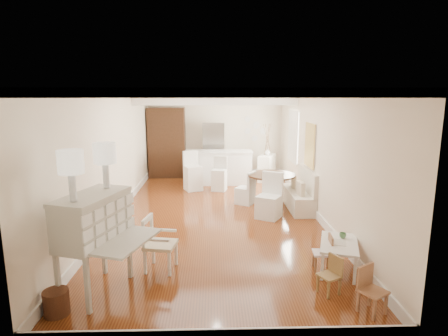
{
  "coord_description": "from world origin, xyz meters",
  "views": [
    {
      "loc": [
        -0.06,
        -8.21,
        2.74
      ],
      "look_at": [
        0.18,
        0.3,
        1.05
      ],
      "focal_mm": 30.0,
      "sensor_mm": 36.0,
      "label": 1
    }
  ],
  "objects_px": {
    "breakfast_counter": "(219,167)",
    "wicker_basket": "(56,303)",
    "sideboard": "(267,168)",
    "kids_chair_a": "(329,275)",
    "dining_table": "(271,190)",
    "slip_chair_near": "(269,196)",
    "fridge": "(224,150)",
    "bar_stool_right": "(219,174)",
    "secretary_bureau": "(95,244)",
    "slip_chair_far": "(245,188)",
    "bar_stool_left": "(193,171)",
    "kids_chair_b": "(322,252)",
    "gustavian_armchair": "(161,244)",
    "kids_table": "(338,256)",
    "pantry_cabinet": "(167,143)",
    "kids_chair_c": "(373,291)"
  },
  "relations": [
    {
      "from": "breakfast_counter",
      "to": "wicker_basket",
      "type": "bearing_deg",
      "value": -107.16
    },
    {
      "from": "sideboard",
      "to": "kids_chair_a",
      "type": "bearing_deg",
      "value": -68.7
    },
    {
      "from": "dining_table",
      "to": "slip_chair_near",
      "type": "distance_m",
      "value": 0.96
    },
    {
      "from": "fridge",
      "to": "breakfast_counter",
      "type": "bearing_deg",
      "value": -100.78
    },
    {
      "from": "dining_table",
      "to": "bar_stool_right",
      "type": "distance_m",
      "value": 1.99
    },
    {
      "from": "secretary_bureau",
      "to": "bar_stool_right",
      "type": "bearing_deg",
      "value": 90.53
    },
    {
      "from": "slip_chair_far",
      "to": "bar_stool_left",
      "type": "distance_m",
      "value": 1.98
    },
    {
      "from": "kids_chair_b",
      "to": "slip_chair_far",
      "type": "bearing_deg",
      "value": -159.81
    },
    {
      "from": "gustavian_armchair",
      "to": "bar_stool_right",
      "type": "distance_m",
      "value": 5.04
    },
    {
      "from": "kids_chair_a",
      "to": "slip_chair_far",
      "type": "xyz_separation_m",
      "value": [
        -0.8,
        4.39,
        0.14
      ]
    },
    {
      "from": "gustavian_armchair",
      "to": "sideboard",
      "type": "relative_size",
      "value": 0.99
    },
    {
      "from": "kids_table",
      "to": "dining_table",
      "type": "distance_m",
      "value": 3.55
    },
    {
      "from": "slip_chair_far",
      "to": "kids_table",
      "type": "bearing_deg",
      "value": 49.15
    },
    {
      "from": "kids_chair_a",
      "to": "pantry_cabinet",
      "type": "bearing_deg",
      "value": 174.7
    },
    {
      "from": "gustavian_armchair",
      "to": "kids_chair_b",
      "type": "relative_size",
      "value": 1.47
    },
    {
      "from": "slip_chair_near",
      "to": "kids_table",
      "type": "bearing_deg",
      "value": -44.48
    },
    {
      "from": "kids_chair_b",
      "to": "bar_stool_left",
      "type": "height_order",
      "value": "bar_stool_left"
    },
    {
      "from": "bar_stool_left",
      "to": "bar_stool_right",
      "type": "relative_size",
      "value": 1.15
    },
    {
      "from": "kids_chair_c",
      "to": "dining_table",
      "type": "xyz_separation_m",
      "value": [
        -0.57,
        4.69,
        0.09
      ]
    },
    {
      "from": "wicker_basket",
      "to": "bar_stool_right",
      "type": "distance_m",
      "value": 6.51
    },
    {
      "from": "dining_table",
      "to": "sideboard",
      "type": "height_order",
      "value": "sideboard"
    },
    {
      "from": "kids_chair_a",
      "to": "breakfast_counter",
      "type": "bearing_deg",
      "value": 164.73
    },
    {
      "from": "pantry_cabinet",
      "to": "breakfast_counter",
      "type": "bearing_deg",
      "value": -32.43
    },
    {
      "from": "wicker_basket",
      "to": "slip_chair_near",
      "type": "xyz_separation_m",
      "value": [
        3.22,
        3.67,
        0.35
      ]
    },
    {
      "from": "slip_chair_near",
      "to": "bar_stool_right",
      "type": "relative_size",
      "value": 1.04
    },
    {
      "from": "slip_chair_far",
      "to": "fridge",
      "type": "relative_size",
      "value": 0.47
    },
    {
      "from": "bar_stool_right",
      "to": "secretary_bureau",
      "type": "bearing_deg",
      "value": -93.93
    },
    {
      "from": "wicker_basket",
      "to": "kids_chair_b",
      "type": "distance_m",
      "value": 3.86
    },
    {
      "from": "secretary_bureau",
      "to": "kids_chair_c",
      "type": "height_order",
      "value": "secretary_bureau"
    },
    {
      "from": "wicker_basket",
      "to": "bar_stool_left",
      "type": "relative_size",
      "value": 0.28
    },
    {
      "from": "dining_table",
      "to": "bar_stool_right",
      "type": "height_order",
      "value": "bar_stool_right"
    },
    {
      "from": "secretary_bureau",
      "to": "bar_stool_left",
      "type": "bearing_deg",
      "value": 97.89
    },
    {
      "from": "kids_table",
      "to": "dining_table",
      "type": "bearing_deg",
      "value": 98.63
    },
    {
      "from": "kids_chair_a",
      "to": "pantry_cabinet",
      "type": "xyz_separation_m",
      "value": [
        -3.14,
        7.64,
        0.87
      ]
    },
    {
      "from": "gustavian_armchair",
      "to": "slip_chair_near",
      "type": "distance_m",
      "value": 3.23
    },
    {
      "from": "pantry_cabinet",
      "to": "kids_chair_c",
      "type": "bearing_deg",
      "value": -66.46
    },
    {
      "from": "kids_chair_b",
      "to": "slip_chair_near",
      "type": "bearing_deg",
      "value": -163.3
    },
    {
      "from": "kids_chair_c",
      "to": "sideboard",
      "type": "bearing_deg",
      "value": 60.25
    },
    {
      "from": "gustavian_armchair",
      "to": "pantry_cabinet",
      "type": "xyz_separation_m",
      "value": [
        -0.7,
        6.84,
        0.72
      ]
    },
    {
      "from": "wicker_basket",
      "to": "kids_chair_c",
      "type": "relative_size",
      "value": 0.52
    },
    {
      "from": "breakfast_counter",
      "to": "fridge",
      "type": "height_order",
      "value": "fridge"
    },
    {
      "from": "kids_chair_b",
      "to": "kids_chair_c",
      "type": "xyz_separation_m",
      "value": [
        0.3,
        -1.2,
        0.02
      ]
    },
    {
      "from": "kids_chair_b",
      "to": "dining_table",
      "type": "distance_m",
      "value": 3.51
    },
    {
      "from": "wicker_basket",
      "to": "slip_chair_far",
      "type": "distance_m",
      "value": 5.55
    },
    {
      "from": "wicker_basket",
      "to": "kids_chair_a",
      "type": "relative_size",
      "value": 0.58
    },
    {
      "from": "secretary_bureau",
      "to": "bar_stool_left",
      "type": "height_order",
      "value": "secretary_bureau"
    },
    {
      "from": "secretary_bureau",
      "to": "kids_chair_c",
      "type": "xyz_separation_m",
      "value": [
        3.64,
        -0.63,
        -0.4
      ]
    },
    {
      "from": "slip_chair_near",
      "to": "sideboard",
      "type": "bearing_deg",
      "value": 112.44
    },
    {
      "from": "kids_table",
      "to": "pantry_cabinet",
      "type": "bearing_deg",
      "value": 116.77
    },
    {
      "from": "wicker_basket",
      "to": "dining_table",
      "type": "height_order",
      "value": "dining_table"
    }
  ]
}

